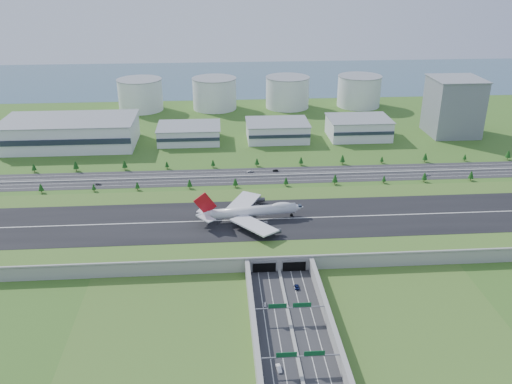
{
  "coord_description": "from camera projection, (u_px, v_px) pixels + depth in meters",
  "views": [
    {
      "loc": [
        -32.3,
        -311.53,
        164.11
      ],
      "look_at": [
        -6.94,
        35.0,
        12.16
      ],
      "focal_mm": 38.0,
      "sensor_mm": 36.0,
      "label": 1
    }
  ],
  "objects": [
    {
      "name": "fuel_tank_a",
      "position": [
        140.0,
        95.0,
        620.82
      ],
      "size": [
        50.0,
        50.0,
        35.0
      ],
      "primitive_type": "cylinder",
      "color": "silver",
      "rests_on": "ground"
    },
    {
      "name": "fuel_tank_b",
      "position": [
        215.0,
        94.0,
        626.51
      ],
      "size": [
        50.0,
        50.0,
        35.0
      ],
      "primitive_type": "cylinder",
      "color": "silver",
      "rests_on": "ground"
    },
    {
      "name": "boeing_747",
      "position": [
        251.0,
        211.0,
        345.72
      ],
      "size": [
        71.55,
        67.25,
        22.17
      ],
      "rotation": [
        0.0,
        0.0,
        0.13
      ],
      "color": "silver",
      "rests_on": "airfield_deck"
    },
    {
      "name": "sign_gantry_far",
      "position": [
        300.0,
        357.0,
        230.97
      ],
      "size": [
        38.7,
        0.7,
        9.8
      ],
      "color": "gray",
      "rests_on": "ground"
    },
    {
      "name": "car_6",
      "position": [
        427.0,
        175.0,
        439.43
      ],
      "size": [
        5.95,
        3.87,
        1.52
      ],
      "primitive_type": "imported",
      "rotation": [
        0.0,
        0.0,
        1.83
      ],
      "color": "silver",
      "rests_on": "ground"
    },
    {
      "name": "car_1",
      "position": [
        279.0,
        368.0,
        233.29
      ],
      "size": [
        2.56,
        5.37,
        1.7
      ],
      "primitive_type": "imported",
      "rotation": [
        0.0,
        0.0,
        0.15
      ],
      "color": "white",
      "rests_on": "ground"
    },
    {
      "name": "hangar_mid_c",
      "position": [
        358.0,
        128.0,
        529.42
      ],
      "size": [
        58.0,
        42.0,
        19.0
      ],
      "primitive_type": "cube",
      "color": "silver",
      "rests_on": "ground"
    },
    {
      "name": "office_tower",
      "position": [
        453.0,
        107.0,
        533.13
      ],
      "size": [
        46.0,
        46.0,
        55.0
      ],
      "primitive_type": "cube",
      "color": "slate",
      "rests_on": "ground"
    },
    {
      "name": "car_2",
      "position": [
        297.0,
        287.0,
        290.84
      ],
      "size": [
        2.48,
        5.25,
        1.45
      ],
      "primitive_type": "imported",
      "rotation": [
        0.0,
        0.0,
        3.13
      ],
      "color": "#0D1643",
      "rests_on": "ground"
    },
    {
      "name": "underpass_road",
      "position": [
        291.0,
        320.0,
        260.36
      ],
      "size": [
        38.8,
        120.4,
        8.0
      ],
      "color": "#28282B",
      "rests_on": "ground"
    },
    {
      "name": "hangar_mid_a",
      "position": [
        189.0,
        134.0,
        519.19
      ],
      "size": [
        58.0,
        42.0,
        15.0
      ],
      "primitive_type": "cube",
      "color": "silver",
      "rests_on": "ground"
    },
    {
      "name": "bay_water",
      "position": [
        239.0,
        78.0,
        791.19
      ],
      "size": [
        1200.0,
        260.0,
        0.06
      ],
      "primitive_type": "cube",
      "color": "#37576A",
      "rests_on": "ground"
    },
    {
      "name": "car_5",
      "position": [
        275.0,
        170.0,
        448.2
      ],
      "size": [
        4.8,
        1.77,
        1.57
      ],
      "primitive_type": "imported",
      "rotation": [
        0.0,
        0.0,
        -1.59
      ],
      "color": "black",
      "rests_on": "ground"
    },
    {
      "name": "hangar_west",
      "position": [
        70.0,
        133.0,
        505.26
      ],
      "size": [
        120.0,
        60.0,
        25.0
      ],
      "primitive_type": "cube",
      "color": "silver",
      "rests_on": "ground"
    },
    {
      "name": "fuel_tank_c",
      "position": [
        287.0,
        92.0,
        632.19
      ],
      "size": [
        50.0,
        50.0,
        35.0
      ],
      "primitive_type": "cylinder",
      "color": "silver",
      "rests_on": "ground"
    },
    {
      "name": "fuel_tank_d",
      "position": [
        359.0,
        91.0,
        637.87
      ],
      "size": [
        50.0,
        50.0,
        35.0
      ],
      "primitive_type": "cylinder",
      "color": "silver",
      "rests_on": "ground"
    },
    {
      "name": "north_expressway",
      "position": [
        259.0,
        176.0,
        439.37
      ],
      "size": [
        560.0,
        36.0,
        0.12
      ],
      "primitive_type": "cube",
      "color": "#28282B",
      "rests_on": "ground"
    },
    {
      "name": "hangar_mid_b",
      "position": [
        277.0,
        131.0,
        524.47
      ],
      "size": [
        58.0,
        42.0,
        17.0
      ],
      "primitive_type": "cube",
      "color": "silver",
      "rests_on": "ground"
    },
    {
      "name": "ground",
      "position": [
        271.0,
        230.0,
        352.59
      ],
      "size": [
        1200.0,
        1200.0,
        0.0
      ],
      "primitive_type": "plane",
      "color": "#24591B",
      "rests_on": "ground"
    },
    {
      "name": "car_4",
      "position": [
        98.0,
        184.0,
        421.31
      ],
      "size": [
        5.02,
        2.65,
        1.63
      ],
      "primitive_type": "imported",
      "rotation": [
        0.0,
        0.0,
        1.41
      ],
      "color": "#4E4E52",
      "rests_on": "ground"
    },
    {
      "name": "tree_row",
      "position": [
        290.0,
        169.0,
        439.79
      ],
      "size": [
        504.6,
        48.75,
        8.48
      ],
      "color": "#3D2819",
      "rests_on": "ground"
    },
    {
      "name": "sign_gantry_near",
      "position": [
        290.0,
        308.0,
        262.95
      ],
      "size": [
        38.7,
        0.7,
        9.8
      ],
      "color": "gray",
      "rests_on": "ground"
    },
    {
      "name": "car_7",
      "position": [
        250.0,
        171.0,
        446.57
      ],
      "size": [
        5.34,
        2.31,
        1.53
      ],
      "primitive_type": "imported",
      "rotation": [
        0.0,
        0.0,
        -1.54
      ],
      "color": "silver",
      "rests_on": "ground"
    },
    {
      "name": "airfield_deck",
      "position": [
        271.0,
        225.0,
        350.86
      ],
      "size": [
        520.0,
        100.0,
        9.2
      ],
      "color": "gray",
      "rests_on": "ground"
    },
    {
      "name": "car_0",
      "position": [
        265.0,
        305.0,
        276.0
      ],
      "size": [
        1.8,
        4.11,
        1.38
      ],
      "primitive_type": "imported",
      "rotation": [
        0.0,
        0.0,
        -0.05
      ],
      "color": "silver",
      "rests_on": "ground"
    }
  ]
}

